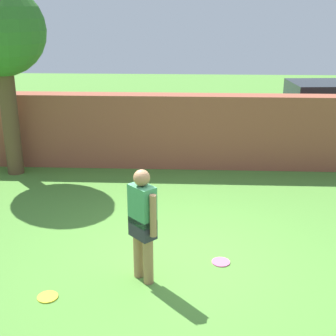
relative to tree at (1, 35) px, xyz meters
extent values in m
plane|color=#4C8433|center=(3.84, -3.70, -3.04)|extent=(40.00, 40.00, 0.00)
cube|color=brown|center=(2.34, 0.65, -2.18)|extent=(11.99, 0.50, 1.71)
cylinder|color=brown|center=(0.00, 0.00, -1.73)|extent=(0.36, 0.36, 2.61)
sphere|color=#337028|center=(0.00, 0.00, 0.09)|extent=(1.88, 1.88, 1.88)
cylinder|color=#9E704C|center=(3.26, -4.13, -2.61)|extent=(0.14, 0.14, 0.85)
cylinder|color=#9E704C|center=(3.42, -4.29, -2.61)|extent=(0.14, 0.14, 0.85)
cube|color=#2D2D38|center=(3.34, -4.21, -2.24)|extent=(0.41, 0.41, 0.28)
cube|color=#3F8C59|center=(3.34, -4.21, -1.91)|extent=(0.41, 0.41, 0.55)
sphere|color=#9E704C|center=(3.34, -4.21, -1.53)|extent=(0.22, 0.22, 0.22)
cylinder|color=#9E704C|center=(3.18, -4.05, -1.99)|extent=(0.09, 0.09, 0.58)
cylinder|color=#9E704C|center=(3.50, -4.37, -1.99)|extent=(0.09, 0.09, 0.58)
cube|color=navy|center=(7.59, 2.56, -2.32)|extent=(4.32, 2.03, 0.80)
cube|color=#1E2328|center=(7.59, 2.56, -1.62)|extent=(2.11, 1.66, 0.60)
cylinder|color=black|center=(6.16, 3.30, -2.72)|extent=(0.66, 0.27, 0.64)
cylinder|color=black|center=(6.30, 1.61, -2.72)|extent=(0.66, 0.27, 0.64)
cylinder|color=pink|center=(4.44, -3.72, -3.03)|extent=(0.27, 0.27, 0.02)
cylinder|color=yellow|center=(2.13, -4.71, -3.03)|extent=(0.27, 0.27, 0.02)
camera|label=1|loc=(3.95, -9.79, 0.57)|focal=49.58mm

